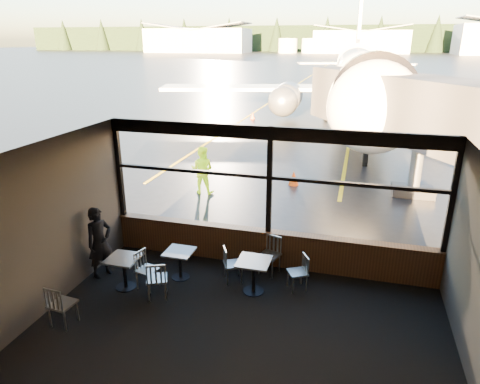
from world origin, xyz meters
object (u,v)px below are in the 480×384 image
at_px(jet_bridge, 411,138).
at_px(chair_mid_w, 148,270).
at_px(airliner, 364,41).
at_px(cafe_table_left, 125,273).
at_px(chair_left_s, 63,304).
at_px(chair_near_n, 269,256).
at_px(cafe_table_near, 254,276).
at_px(passenger, 100,242).
at_px(chair_near_e, 297,273).
at_px(chair_mid_s, 157,279).
at_px(cafe_table_mid, 180,264).
at_px(cone_wing, 253,116).
at_px(cone_nose, 294,178).
at_px(chair_near_w, 233,264).
at_px(ground_crew, 202,170).

relative_size(jet_bridge, chair_mid_w, 11.75).
relative_size(airliner, cafe_table_left, 45.00).
xyz_separation_m(chair_mid_w, chair_left_s, (-0.98, -1.66, 0.01)).
bearing_deg(chair_near_n, cafe_table_near, 97.20).
bearing_deg(passenger, chair_mid_w, -73.50).
relative_size(chair_mid_w, chair_left_s, 0.97).
bearing_deg(chair_near_e, chair_mid_s, 82.97).
xyz_separation_m(airliner, cafe_table_mid, (-3.67, -22.64, -4.89)).
bearing_deg(cafe_table_near, cone_wing, 103.96).
bearing_deg(cone_nose, jet_bridge, -13.18).
height_order(airliner, chair_left_s, airliner).
xyz_separation_m(cafe_table_near, cafe_table_mid, (-1.81, 0.12, -0.04)).
xyz_separation_m(chair_mid_s, passenger, (-1.69, 0.52, 0.41)).
distance_m(cafe_table_left, cone_nose, 8.71).
distance_m(cafe_table_mid, chair_mid_w, 0.80).
bearing_deg(chair_near_n, cafe_table_left, 44.40).
relative_size(jet_bridge, chair_left_s, 11.38).
height_order(chair_near_n, cone_wing, chair_near_n).
distance_m(chair_near_w, chair_mid_s, 1.77).
bearing_deg(airliner, chair_near_e, -95.02).
distance_m(chair_near_e, ground_crew, 7.06).
height_order(chair_near_n, ground_crew, ground_crew).
relative_size(jet_bridge, chair_near_e, 12.57).
bearing_deg(chair_near_w, cone_nose, 150.57).
bearing_deg(airliner, chair_near_n, -97.03).
height_order(airliner, chair_mid_w, airliner).
bearing_deg(chair_near_e, cafe_table_mid, 66.62).
bearing_deg(chair_mid_w, chair_mid_s, 65.65).
bearing_deg(cone_wing, ground_crew, -82.77).
distance_m(chair_near_w, cone_nose, 7.40).
bearing_deg(chair_near_n, airliner, -76.56).
xyz_separation_m(airliner, cafe_table_left, (-4.70, -23.37, -4.86)).
relative_size(chair_mid_s, cone_wing, 2.05).
xyz_separation_m(jet_bridge, chair_near_w, (-4.21, -6.47, -1.86)).
height_order(jet_bridge, cone_wing, jet_bridge).
bearing_deg(cafe_table_left, chair_near_n, 26.55).
distance_m(cafe_table_mid, chair_near_e, 2.74).
relative_size(airliner, chair_near_n, 36.59).
distance_m(cafe_table_mid, cone_nose, 7.75).
bearing_deg(ground_crew, chair_near_n, 123.76).
bearing_deg(chair_left_s, cafe_table_near, 37.60).
bearing_deg(airliner, cafe_table_left, -103.99).
xyz_separation_m(cafe_table_left, chair_left_s, (-0.48, -1.52, 0.08)).
bearing_deg(chair_near_w, cafe_table_left, -95.06).
height_order(cafe_table_mid, chair_mid_w, chair_mid_w).
relative_size(airliner, ground_crew, 19.66).
distance_m(cafe_table_near, chair_mid_s, 2.11).
xyz_separation_m(cafe_table_mid, cone_nose, (1.52, 7.60, -0.07)).
bearing_deg(cafe_table_mid, ground_crew, 105.19).
relative_size(cafe_table_left, ground_crew, 0.44).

